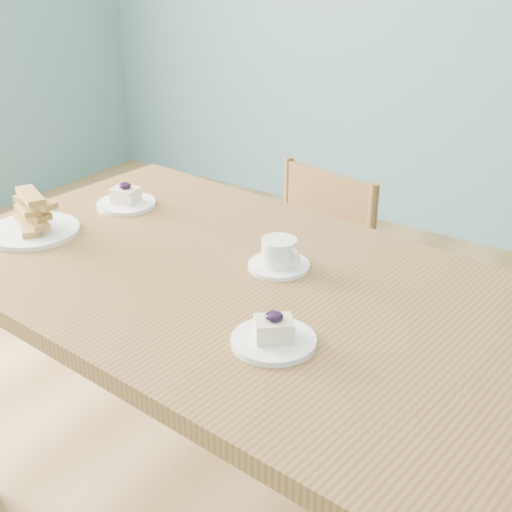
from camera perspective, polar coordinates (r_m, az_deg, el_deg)
room at (r=1.36m, az=-9.85°, el=15.89°), size 5.01×5.01×2.71m
dining_table at (r=1.67m, az=-1.06°, el=-4.32°), size 1.60×1.01×0.82m
dining_chair at (r=2.33m, az=3.44°, el=-3.52°), size 0.45×0.44×0.85m
cheesecake_plate_near at (r=1.39m, az=1.42°, el=-6.40°), size 0.17×0.17×0.07m
cheesecake_plate_far at (r=2.06m, az=-10.36°, el=4.42°), size 0.17×0.17×0.07m
coffee_cup at (r=1.66m, az=1.88°, el=-0.00°), size 0.15×0.15×0.07m
biscotti_plate at (r=1.93m, az=-17.50°, el=2.72°), size 0.24×0.24×0.11m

